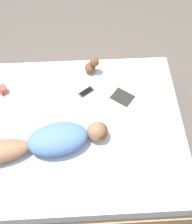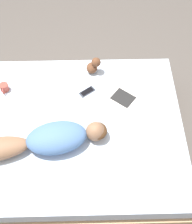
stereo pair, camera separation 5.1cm
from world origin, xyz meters
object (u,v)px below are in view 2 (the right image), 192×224
object	(u,v)px
cell_phone	(87,92)
person	(40,141)
coffee_mug	(4,87)
open_magazine	(130,90)

from	to	relation	value
cell_phone	person	bearing A→B (deg)	-70.58
person	cell_phone	xyz separation A→B (m)	(-0.59, 0.41, -0.08)
person	coffee_mug	world-z (taller)	person
person	open_magazine	distance (m)	1.02
open_magazine	coffee_mug	bearing A→B (deg)	-53.69
cell_phone	coffee_mug	bearing A→B (deg)	-129.09
person	coffee_mug	xyz separation A→B (m)	(-0.63, -0.40, -0.05)
person	cell_phone	bearing A→B (deg)	135.42
open_magazine	cell_phone	size ratio (longest dim) A/B	3.42
person	open_magazine	size ratio (longest dim) A/B	2.26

